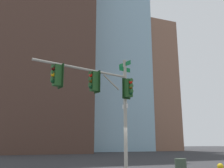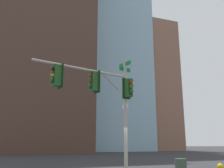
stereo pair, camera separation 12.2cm
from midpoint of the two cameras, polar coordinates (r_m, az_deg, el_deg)
The scene contains 4 objects.
signal_pole_assembly at distance 13.01m, azimuth -2.12°, elevation -1.54°, with size 1.94×5.49×6.34m.
building_brick_nearside at distance 55.28m, azimuth -16.13°, elevation 11.06°, with size 22.22×17.61×48.11m, color #4C3328.
building_brick_midblock at distance 65.67m, azimuth 2.34°, elevation -1.27°, with size 23.83×19.12×30.88m, color #845B47.
building_glass_tower at distance 65.83m, azimuth -5.92°, elevation 11.34°, with size 23.15×24.75×58.25m, color #8CB2C6.
Camera 1 is at (-12.89, 5.92, 1.69)m, focal length 39.90 mm.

